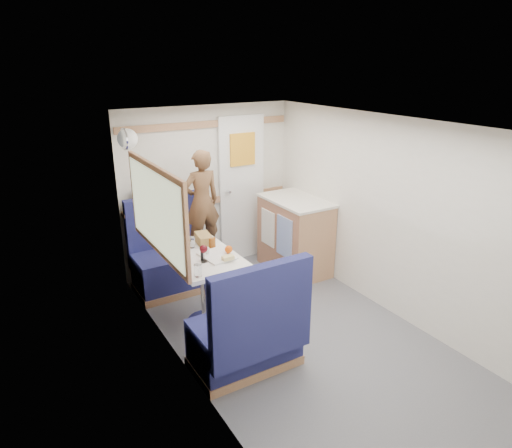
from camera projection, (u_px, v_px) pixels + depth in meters
floor at (318, 353)px, 4.10m from camera, size 4.50×4.50×0.00m
ceiling at (331, 129)px, 3.42m from camera, size 4.50×4.50×0.00m
wall_back at (208, 189)px, 5.58m from camera, size 2.20×0.02×2.00m
wall_left at (202, 282)px, 3.24m from camera, size 0.02×4.50×2.00m
wall_right at (416, 227)px, 4.29m from camera, size 0.02×4.50×2.00m
oak_trim_low at (210, 201)px, 5.62m from camera, size 2.15×0.02×0.08m
oak_trim_high at (207, 124)px, 5.30m from camera, size 2.15×0.02×0.08m
side_window at (156, 210)px, 3.97m from camera, size 0.04×1.30×0.72m
rear_door at (242, 186)px, 5.78m from camera, size 0.62×0.12×1.86m
dinette_table at (204, 271)px, 4.41m from camera, size 0.62×0.92×0.72m
bench_far at (173, 263)px, 5.20m from camera, size 0.90×0.59×1.05m
bench_near at (248, 338)px, 3.80m from camera, size 0.90×0.59×1.05m
ledge at (162, 209)px, 5.21m from camera, size 0.90×0.14×0.04m
dome_light at (127, 139)px, 4.51m from camera, size 0.20×0.20×0.20m
galley_counter at (295, 235)px, 5.59m from camera, size 0.57×0.92×0.92m
person at (202, 202)px, 4.98m from camera, size 0.43×0.29×1.15m
duffel_bag at (159, 197)px, 5.15m from camera, size 0.55×0.36×0.24m
tray at (217, 256)px, 4.34m from camera, size 0.30×0.37×0.02m
orange_fruit at (229, 249)px, 4.37m from camera, size 0.07×0.07×0.07m
cheese_block at (228, 258)px, 4.23m from camera, size 0.11×0.06×0.04m
wine_glass at (204, 250)px, 4.19m from camera, size 0.08×0.08×0.17m
tumbler_left at (198, 271)px, 3.93m from camera, size 0.07×0.07×0.11m
tumbler_mid at (185, 247)px, 4.43m from camera, size 0.07×0.07×0.11m
tumbler_right at (192, 242)px, 4.54m from camera, size 0.07×0.07×0.11m
beer_glass at (212, 243)px, 4.54m from camera, size 0.06×0.06×0.10m
pepper_grinder at (202, 256)px, 4.25m from camera, size 0.03×0.03×0.09m
salt_grinder at (207, 251)px, 4.36m from camera, size 0.03×0.03×0.08m
bread_loaf at (204, 239)px, 4.63m from camera, size 0.17×0.26×0.10m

